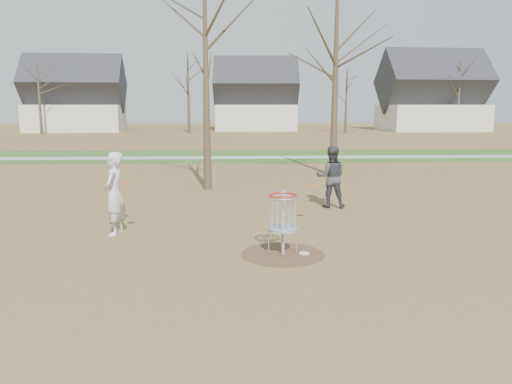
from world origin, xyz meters
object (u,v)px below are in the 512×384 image
disc_grounded (304,253)px  disc_golf_basket (283,213)px  player_throwing (331,177)px  player_standing (114,194)px

disc_grounded → disc_golf_basket: size_ratio=0.16×
disc_golf_basket → disc_grounded: bearing=-2.2°
player_throwing → disc_golf_basket: player_throwing is taller
player_throwing → player_standing: bearing=33.7°
player_standing → player_throwing: size_ratio=1.07×
player_standing → disc_golf_basket: (3.95, -1.87, -0.11)m
player_throwing → disc_golf_basket: bearing=74.4°
player_standing → disc_grounded: (4.41, -1.89, -1.00)m
disc_grounded → player_standing: bearing=156.8°
disc_grounded → disc_golf_basket: bearing=177.8°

